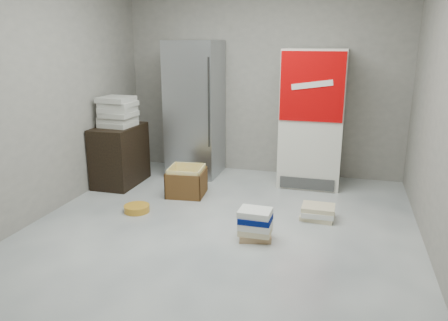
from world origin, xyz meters
The scene contains 10 objects.
ground centered at (0.00, 0.00, 0.00)m, with size 5.00×5.00×0.00m, color silver.
room_shell centered at (0.00, 0.00, 1.80)m, with size 4.04×5.04×2.82m.
steel_fridge centered at (-0.90, 2.13, 0.95)m, with size 0.70×0.72×1.90m.
coke_cooler centered at (0.75, 2.12, 0.90)m, with size 0.80×0.73×1.80m.
wood_shelf centered at (-1.73, 1.40, 0.40)m, with size 0.50×0.80×0.80m, color black.
supply_box_stack centered at (-1.72, 1.40, 0.99)m, with size 0.45×0.44×0.39m.
phonebook_stack_main centered at (0.40, 0.19, 0.16)m, with size 0.36×0.31×0.32m.
phonebook_stack_side centered at (0.96, 0.87, 0.08)m, with size 0.37×0.31×0.16m.
cardboard_box centered at (-0.71, 1.22, 0.15)m, with size 0.50×0.50×0.37m.
bucket_lid centered at (-1.06, 0.53, 0.04)m, with size 0.29×0.29×0.08m, color gold.
Camera 1 is at (1.18, -3.70, 1.92)m, focal length 35.00 mm.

